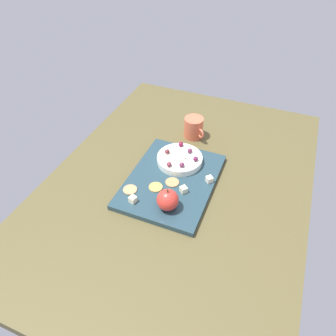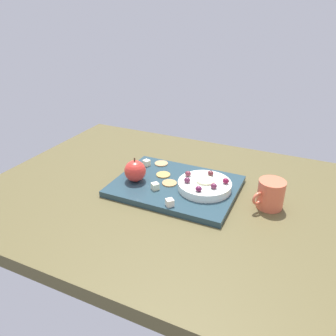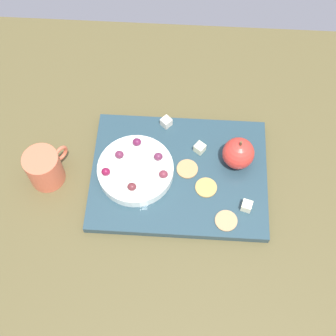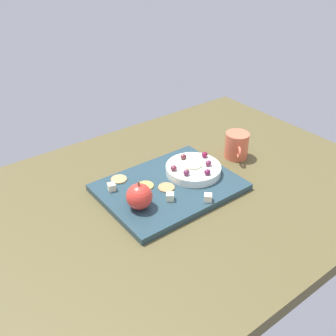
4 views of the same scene
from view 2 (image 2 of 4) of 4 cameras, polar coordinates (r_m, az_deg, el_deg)
table at (r=105.04cm, az=1.91°, el=-5.28°), size 123.70×88.38×4.10cm
platter at (r=105.70cm, az=1.31°, el=-3.15°), size 38.60×28.91×1.90cm
serving_dish at (r=102.27cm, az=6.35°, el=-3.04°), size 16.56×16.56×2.41cm
apple_whole at (r=105.82cm, az=-5.72°, el=-0.52°), size 6.97×6.97×6.97cm
apple_stem at (r=104.02cm, az=-5.82°, el=1.48°), size 0.50×0.50×1.20cm
cheese_cube_0 at (r=116.50cm, az=-3.74°, el=0.90°), size 2.56×2.56×2.08cm
cheese_cube_1 at (r=101.66cm, az=-2.25°, el=-3.18°), size 2.91×2.91×2.08cm
cheese_cube_2 at (r=93.71cm, az=0.29°, el=-6.00°), size 2.93×2.93×2.08cm
cracker_0 at (r=117.69cm, az=-1.17°, el=0.78°), size 4.70×4.70×0.40cm
cracker_1 at (r=110.04cm, az=-0.83°, el=-1.18°), size 4.70×4.70×0.40cm
cracker_2 at (r=105.03cm, az=0.25°, el=-2.63°), size 4.70×4.70×0.40cm
grape_0 at (r=98.43cm, az=7.99°, el=-3.03°), size 1.96×1.76×1.71cm
grape_1 at (r=105.45cm, az=7.40°, el=-0.89°), size 1.96×1.76×1.58cm
grape_2 at (r=100.86cm, az=3.42°, el=-2.01°), size 1.96×1.76×1.74cm
grape_3 at (r=104.45cm, az=3.49°, el=-0.97°), size 1.96×1.76×1.62cm
grape_4 at (r=101.40cm, az=9.99°, el=-2.22°), size 1.96×1.76×1.80cm
grape_5 at (r=96.30cm, az=5.33°, el=-3.61°), size 1.96×1.76×1.67cm
apple_slice_0 at (r=102.00cm, az=6.47°, el=-2.16°), size 5.71×5.71×0.60cm
cup at (r=99.46cm, az=17.33°, el=-4.36°), size 8.23×9.81×8.53cm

